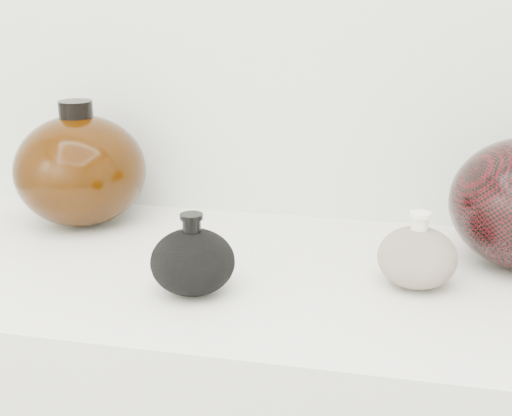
# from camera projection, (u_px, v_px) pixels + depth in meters

# --- Properties ---
(black_gourd_vase) EXTENTS (0.13, 0.13, 0.11)m
(black_gourd_vase) POSITION_uv_depth(u_px,v_px,m) (193.00, 261.00, 0.92)
(black_gourd_vase) COLOR black
(black_gourd_vase) RESTS_ON display_counter
(cream_gourd_vase) EXTENTS (0.12, 0.12, 0.10)m
(cream_gourd_vase) POSITION_uv_depth(u_px,v_px,m) (417.00, 257.00, 0.94)
(cream_gourd_vase) COLOR beige
(cream_gourd_vase) RESTS_ON display_counter
(left_round_pot) EXTENTS (0.23, 0.23, 0.21)m
(left_round_pot) POSITION_uv_depth(u_px,v_px,m) (80.00, 170.00, 1.17)
(left_round_pot) COLOR black
(left_round_pot) RESTS_ON display_counter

